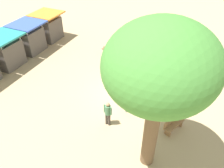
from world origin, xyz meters
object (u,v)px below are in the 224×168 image
object	(u,v)px
shade_tree_main	(161,67)
market_stall_teal	(6,52)
wooden_bench	(173,124)
picnic_table_far	(113,49)
person_handler	(108,112)
elephant	(128,93)
picnic_table_near	(174,70)
market_stall_orange	(49,28)
market_stall_blue	(29,39)

from	to	relation	value
shade_tree_main	market_stall_teal	bearing A→B (deg)	73.20
wooden_bench	picnic_table_far	size ratio (longest dim) A/B	0.69
wooden_bench	person_handler	bearing A→B (deg)	-47.74
elephant	picnic_table_far	distance (m)	6.21
shade_tree_main	picnic_table_near	xyz separation A→B (m)	(7.64, 0.39, -4.81)
picnic_table_far	market_stall_orange	size ratio (longest dim) A/B	0.83
elephant	picnic_table_near	distance (m)	4.58
wooden_bench	picnic_table_near	bearing A→B (deg)	-144.25
person_handler	picnic_table_near	world-z (taller)	person_handler
market_stall_orange	person_handler	bearing A→B (deg)	-127.99
wooden_bench	picnic_table_far	xyz separation A→B (m)	(6.26, 6.45, 0.12)
market_stall_teal	market_stall_orange	size ratio (longest dim) A/B	1.00
shade_tree_main	market_stall_teal	world-z (taller)	shade_tree_main
picnic_table_near	market_stall_teal	size ratio (longest dim) A/B	0.83
shade_tree_main	market_stall_teal	distance (m)	13.76
market_stall_blue	shade_tree_main	bearing A→B (deg)	-117.00
market_stall_teal	market_stall_blue	world-z (taller)	same
elephant	market_stall_orange	bearing A→B (deg)	-134.94
market_stall_teal	market_stall_orange	distance (m)	5.20
picnic_table_near	shade_tree_main	bearing A→B (deg)	143.19
market_stall_orange	picnic_table_near	bearing A→B (deg)	-96.31
market_stall_blue	market_stall_orange	distance (m)	2.60
elephant	picnic_table_near	world-z (taller)	elephant
wooden_bench	market_stall_orange	distance (m)	14.76
market_stall_teal	elephant	bearing A→B (deg)	-91.50
person_handler	market_stall_blue	bearing A→B (deg)	69.79
picnic_table_far	market_stall_blue	bearing A→B (deg)	-33.90
market_stall_blue	market_stall_orange	xyz separation A→B (m)	(2.60, 0.00, 0.00)
person_handler	picnic_table_near	xyz separation A→B (m)	(6.31, -2.34, -0.36)
elephant	picnic_table_far	size ratio (longest dim) A/B	0.84
person_handler	market_stall_orange	size ratio (longest dim) A/B	0.64
wooden_bench	picnic_table_near	xyz separation A→B (m)	(5.18, 1.09, 0.12)
market_stall_orange	shade_tree_main	bearing A→B (deg)	-125.64
person_handler	market_stall_blue	xyz separation A→B (m)	(5.05, 9.80, 0.19)
elephant	market_stall_blue	world-z (taller)	market_stall_blue
person_handler	market_stall_orange	distance (m)	12.44
shade_tree_main	market_stall_blue	size ratio (longest dim) A/B	2.81
picnic_table_near	market_stall_teal	xyz separation A→B (m)	(-3.86, 12.14, 0.55)
market_stall_blue	elephant	bearing A→B (deg)	-105.77
picnic_table_near	market_stall_blue	xyz separation A→B (m)	(-1.26, 12.14, 0.55)
elephant	shade_tree_main	distance (m)	6.28
market_stall_blue	market_stall_orange	bearing A→B (deg)	0.00
picnic_table_far	market_stall_orange	distance (m)	6.80
elephant	wooden_bench	distance (m)	3.27
picnic_table_near	market_stall_orange	size ratio (longest dim) A/B	0.83
shade_tree_main	picnic_table_far	distance (m)	11.51
elephant	market_stall_orange	xyz separation A→B (m)	(5.47, 10.14, 0.37)
shade_tree_main	market_stall_teal	xyz separation A→B (m)	(3.78, 12.53, -4.25)
market_stall_orange	elephant	bearing A→B (deg)	-118.31
market_stall_teal	market_stall_blue	size ratio (longest dim) A/B	1.00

